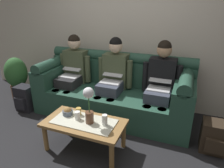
% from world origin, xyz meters
% --- Properties ---
extents(ground_plane, '(14.00, 14.00, 0.00)m').
position_xyz_m(ground_plane, '(0.00, 0.00, 0.00)').
color(ground_plane, black).
extents(back_wall_patterned, '(6.00, 0.12, 2.90)m').
position_xyz_m(back_wall_patterned, '(0.00, 1.70, 1.45)').
color(back_wall_patterned, beige).
rests_on(back_wall_patterned, ground_plane).
extents(couch, '(2.40, 0.88, 0.96)m').
position_xyz_m(couch, '(0.00, 1.17, 0.37)').
color(couch, '#234738').
rests_on(couch, ground_plane).
extents(person_left, '(0.56, 0.67, 1.22)m').
position_xyz_m(person_left, '(-0.72, 1.17, 0.66)').
color(person_left, '#232326').
rests_on(person_left, ground_plane).
extents(person_middle, '(0.56, 0.67, 1.22)m').
position_xyz_m(person_middle, '(0.00, 1.17, 0.66)').
color(person_middle, '#383D4C').
rests_on(person_middle, ground_plane).
extents(person_right, '(0.56, 0.67, 1.22)m').
position_xyz_m(person_right, '(0.72, 1.17, 0.66)').
color(person_right, '#383D4C').
rests_on(person_right, ground_plane).
extents(coffee_table, '(0.96, 0.50, 0.39)m').
position_xyz_m(coffee_table, '(0.00, 0.20, 0.33)').
color(coffee_table, olive).
rests_on(coffee_table, ground_plane).
extents(flower_vase, '(0.12, 0.12, 0.44)m').
position_xyz_m(flower_vase, '(0.08, 0.20, 0.65)').
color(flower_vase, brown).
rests_on(flower_vase, coffee_table).
extents(snack_bowl, '(0.13, 0.13, 0.11)m').
position_xyz_m(snack_bowl, '(-0.26, 0.26, 0.43)').
color(snack_bowl, '#4C5666').
rests_on(snack_bowl, coffee_table).
extents(cup_near_left, '(0.06, 0.06, 0.13)m').
position_xyz_m(cup_near_left, '(0.26, 0.22, 0.46)').
color(cup_near_left, white).
rests_on(cup_near_left, coffee_table).
extents(cup_near_right, '(0.07, 0.07, 0.10)m').
position_xyz_m(cup_near_right, '(-0.09, 0.21, 0.44)').
color(cup_near_right, white).
rests_on(cup_near_right, coffee_table).
extents(cup_far_center, '(0.06, 0.06, 0.09)m').
position_xyz_m(cup_far_center, '(-0.13, 0.30, 0.44)').
color(cup_far_center, gold).
rests_on(cup_far_center, coffee_table).
extents(backpack_right, '(0.32, 0.29, 0.39)m').
position_xyz_m(backpack_right, '(1.48, 0.73, 0.19)').
color(backpack_right, '#2D2319').
rests_on(backpack_right, ground_plane).
extents(backpack_left, '(0.28, 0.27, 0.42)m').
position_xyz_m(backpack_left, '(-1.40, 0.71, 0.21)').
color(backpack_left, black).
rests_on(backpack_left, ground_plane).
extents(potted_plant, '(0.40, 0.40, 0.78)m').
position_xyz_m(potted_plant, '(-1.88, 1.05, 0.43)').
color(potted_plant, brown).
rests_on(potted_plant, ground_plane).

